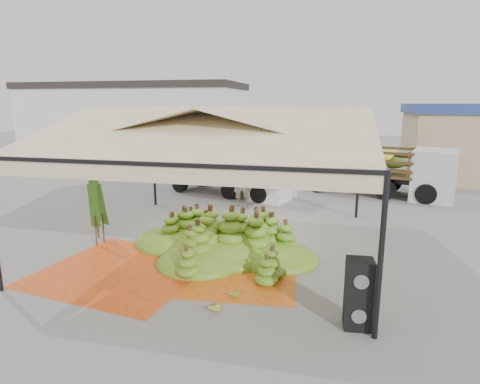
% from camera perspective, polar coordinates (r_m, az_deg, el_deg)
% --- Properties ---
extents(ground, '(90.00, 90.00, 0.00)m').
position_cam_1_polar(ground, '(12.00, -2.63, -7.54)').
color(ground, slate).
rests_on(ground, ground).
extents(canopy_tent, '(8.10, 8.10, 4.00)m').
position_cam_1_polar(canopy_tent, '(11.30, -2.79, 8.38)').
color(canopy_tent, black).
rests_on(canopy_tent, ground).
extents(building_white, '(14.30, 6.30, 5.40)m').
position_cam_1_polar(building_white, '(28.13, -14.59, 9.25)').
color(building_white, silver).
rests_on(building_white, ground).
extents(building_tan, '(6.30, 5.30, 4.10)m').
position_cam_1_polar(building_tan, '(24.87, 29.62, 6.18)').
color(building_tan, tan).
rests_on(building_tan, ground).
extents(tarp_left, '(4.35, 4.19, 0.01)m').
position_cam_1_polar(tarp_left, '(10.68, -16.22, -10.61)').
color(tarp_left, '#CB5A13').
rests_on(tarp_left, ground).
extents(tarp_right, '(3.90, 4.06, 0.01)m').
position_cam_1_polar(tarp_right, '(10.47, -1.96, -10.59)').
color(tarp_right, orange).
rests_on(tarp_right, ground).
extents(banana_heap, '(6.01, 5.04, 1.23)m').
position_cam_1_polar(banana_heap, '(11.27, -2.16, -5.56)').
color(banana_heap, '#4C851B').
rests_on(banana_heap, ground).
extents(hand_yellow_a, '(0.56, 0.50, 0.22)m').
position_cam_1_polar(hand_yellow_a, '(8.49, -4.05, -15.64)').
color(hand_yellow_a, gold).
rests_on(hand_yellow_a, ground).
extents(hand_yellow_b, '(0.56, 0.54, 0.20)m').
position_cam_1_polar(hand_yellow_b, '(9.74, 3.01, -11.82)').
color(hand_yellow_b, gold).
rests_on(hand_yellow_b, ground).
extents(hand_red_a, '(0.59, 0.55, 0.22)m').
position_cam_1_polar(hand_red_a, '(10.66, 15.63, -10.03)').
color(hand_red_a, '#5B2514').
rests_on(hand_red_a, ground).
extents(hand_red_b, '(0.48, 0.43, 0.19)m').
position_cam_1_polar(hand_red_b, '(8.36, 16.19, -16.73)').
color(hand_red_b, '#541F13').
rests_on(hand_red_b, ground).
extents(hand_green, '(0.51, 0.47, 0.19)m').
position_cam_1_polar(hand_green, '(9.02, -1.11, -13.93)').
color(hand_green, '#4A7217').
rests_on(hand_green, ground).
extents(hanging_bunches, '(4.74, 0.24, 0.20)m').
position_cam_1_polar(hanging_bunches, '(10.81, 6.04, 4.52)').
color(hanging_bunches, '#4E851B').
rests_on(hanging_bunches, ground).
extents(speaker_stack, '(0.52, 0.47, 1.35)m').
position_cam_1_polar(speaker_stack, '(7.92, 16.50, -13.72)').
color(speaker_stack, black).
rests_on(speaker_stack, ground).
extents(banana_leaves, '(0.96, 1.36, 3.70)m').
position_cam_1_polar(banana_leaves, '(13.13, -18.95, -6.44)').
color(banana_leaves, '#2A6A1C').
rests_on(banana_leaves, ground).
extents(vendor, '(0.78, 0.61, 1.90)m').
position_cam_1_polar(vendor, '(16.25, 0.24, 1.27)').
color(vendor, gray).
rests_on(vendor, ground).
extents(truck_left, '(6.11, 3.56, 1.99)m').
position_cam_1_polar(truck_left, '(18.26, -0.70, 3.40)').
color(truck_left, '#4A2918').
rests_on(truck_left, ground).
extents(truck_right, '(6.72, 3.79, 2.19)m').
position_cam_1_polar(truck_right, '(19.37, 19.87, 3.55)').
color(truck_right, '#493518').
rests_on(truck_right, ground).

